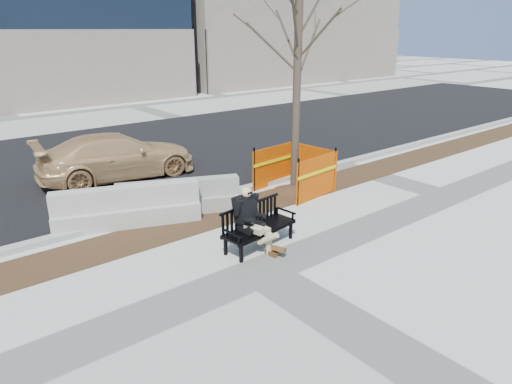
# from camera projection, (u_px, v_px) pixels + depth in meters

# --- Properties ---
(ground) EXTENTS (120.00, 120.00, 0.00)m
(ground) POSITION_uv_depth(u_px,v_px,m) (260.00, 271.00, 8.13)
(ground) COLOR beige
(ground) RESTS_ON ground
(mulch_strip) EXTENTS (40.00, 1.20, 0.02)m
(mulch_strip) POSITION_uv_depth(u_px,v_px,m) (185.00, 225.00, 10.04)
(mulch_strip) COLOR #47301C
(mulch_strip) RESTS_ON ground
(asphalt_street) EXTENTS (60.00, 10.40, 0.01)m
(asphalt_street) POSITION_uv_depth(u_px,v_px,m) (85.00, 164.00, 14.59)
(asphalt_street) COLOR black
(asphalt_street) RESTS_ON ground
(curb) EXTENTS (60.00, 0.25, 0.12)m
(curb) POSITION_uv_depth(u_px,v_px,m) (164.00, 210.00, 10.72)
(curb) COLOR #9E9B93
(curb) RESTS_ON ground
(bench) EXTENTS (1.68, 0.78, 0.86)m
(bench) POSITION_uv_depth(u_px,v_px,m) (259.00, 246.00, 9.06)
(bench) COLOR black
(bench) RESTS_ON ground
(seated_man) EXTENTS (0.65, 0.97, 1.27)m
(seated_man) POSITION_uv_depth(u_px,v_px,m) (250.00, 249.00, 8.94)
(seated_man) COLOR black
(seated_man) RESTS_ON ground
(tree_fence) EXTENTS (2.61, 2.61, 5.92)m
(tree_fence) POSITION_uv_depth(u_px,v_px,m) (294.00, 191.00, 12.13)
(tree_fence) COLOR #E46200
(tree_fence) RESTS_ON ground
(sedan) EXTENTS (4.54, 2.25, 1.27)m
(sedan) POSITION_uv_depth(u_px,v_px,m) (120.00, 177.00, 13.24)
(sedan) COLOR tan
(sedan) RESTS_ON ground
(jersey_barrier_left) EXTENTS (3.11, 1.66, 0.89)m
(jersey_barrier_left) POSITION_uv_depth(u_px,v_px,m) (129.00, 224.00, 10.07)
(jersey_barrier_left) COLOR #AAA79F
(jersey_barrier_left) RESTS_ON ground
(jersey_barrier_right) EXTENTS (2.78, 1.63, 0.80)m
(jersey_barrier_right) POSITION_uv_depth(u_px,v_px,m) (180.00, 212.00, 10.73)
(jersey_barrier_right) COLOR gray
(jersey_barrier_right) RESTS_ON ground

